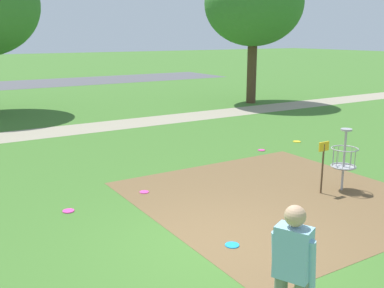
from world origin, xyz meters
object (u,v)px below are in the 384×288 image
at_px(frisbee_mid_grass, 232,245).
at_px(frisbee_far_left, 261,150).
at_px(player_foreground_watching, 292,273).
at_px(tree_near_left, 254,4).
at_px(disc_golf_basket, 342,158).
at_px(frisbee_by_tee, 144,192).
at_px(frisbee_far_right, 297,142).
at_px(frisbee_near_basket, 68,211).

height_order(frisbee_mid_grass, frisbee_far_left, same).
relative_size(player_foreground_watching, tree_near_left, 0.25).
bearing_deg(frisbee_far_left, player_foreground_watching, -128.65).
xyz_separation_m(disc_golf_basket, frisbee_mid_grass, (-3.64, -0.90, -0.74)).
xyz_separation_m(disc_golf_basket, frisbee_far_left, (0.84, 3.62, -0.74)).
distance_m(frisbee_by_tee, frisbee_far_left, 4.80).
relative_size(player_foreground_watching, frisbee_by_tee, 8.43).
bearing_deg(frisbee_far_right, frisbee_far_left, -171.48).
relative_size(player_foreground_watching, frisbee_near_basket, 7.51).
distance_m(frisbee_far_right, tree_near_left, 9.77).
bearing_deg(player_foreground_watching, tree_near_left, 52.08).
relative_size(frisbee_by_tee, frisbee_far_left, 0.95).
height_order(frisbee_by_tee, frisbee_mid_grass, same).
bearing_deg(frisbee_far_right, player_foreground_watching, -135.26).
height_order(disc_golf_basket, frisbee_far_right, disc_golf_basket).
height_order(player_foreground_watching, frisbee_far_right, player_foreground_watching).
height_order(frisbee_mid_grass, tree_near_left, tree_near_left).
bearing_deg(player_foreground_watching, frisbee_far_right, 44.74).
bearing_deg(disc_golf_basket, frisbee_far_right, 56.70).
relative_size(disc_golf_basket, player_foreground_watching, 0.81).
xyz_separation_m(frisbee_near_basket, frisbee_mid_grass, (1.83, -2.87, 0.00)).
distance_m(disc_golf_basket, frisbee_by_tee, 4.38).
relative_size(frisbee_near_basket, tree_near_left, 0.03).
bearing_deg(frisbee_mid_grass, player_foreground_watching, -113.56).
bearing_deg(frisbee_far_right, frisbee_mid_grass, -142.30).
relative_size(frisbee_far_right, tree_near_left, 0.04).
distance_m(player_foreground_watching, tree_near_left, 18.89).
xyz_separation_m(frisbee_far_right, tree_near_left, (4.15, 7.44, 4.78)).
relative_size(frisbee_mid_grass, tree_near_left, 0.03).
xyz_separation_m(frisbee_far_left, tree_near_left, (5.85, 7.70, 4.78)).
distance_m(player_foreground_watching, frisbee_far_left, 8.88).
relative_size(player_foreground_watching, frisbee_far_left, 8.01).
height_order(player_foreground_watching, frisbee_near_basket, player_foreground_watching).
xyz_separation_m(frisbee_by_tee, tree_near_left, (10.43, 9.15, 4.78)).
relative_size(disc_golf_basket, tree_near_left, 0.20).
bearing_deg(frisbee_by_tee, frisbee_far_right, 15.27).
bearing_deg(disc_golf_basket, player_foreground_watching, -144.95).
relative_size(frisbee_far_left, tree_near_left, 0.03).
bearing_deg(player_foreground_watching, frisbee_by_tee, 80.23).
xyz_separation_m(frisbee_far_left, frisbee_far_right, (1.70, 0.25, 0.00)).
distance_m(frisbee_mid_grass, frisbee_far_left, 6.37).
height_order(player_foreground_watching, frisbee_mid_grass, player_foreground_watching).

